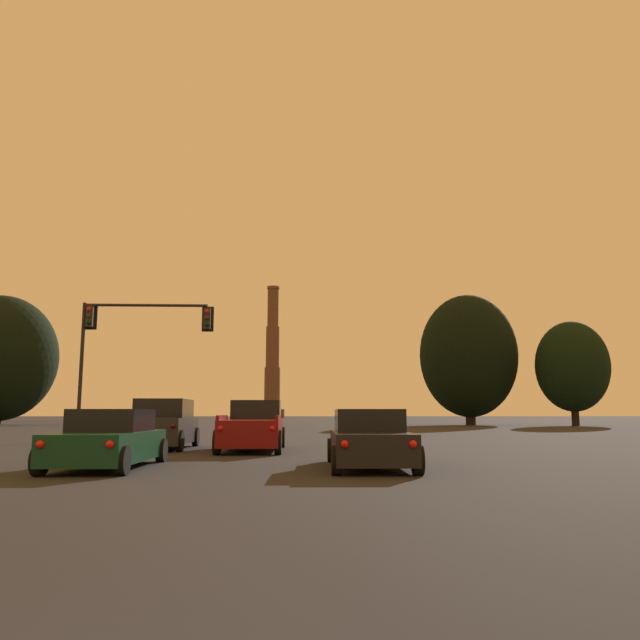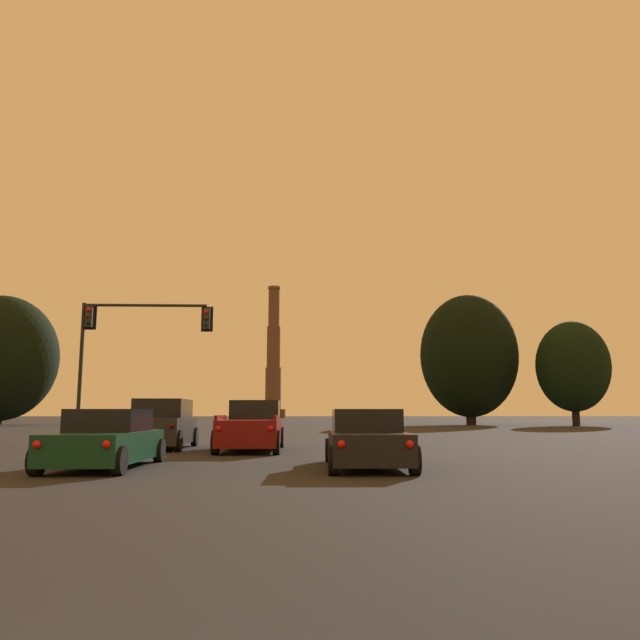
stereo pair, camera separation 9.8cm
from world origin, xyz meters
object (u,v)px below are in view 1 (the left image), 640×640
(smokestack, at_px, (272,366))
(sedan_right_lane_second, at_px, (369,440))
(sedan_left_lane_second, at_px, (109,440))
(traffic_light_overhead_left, at_px, (126,334))
(pickup_truck_center_lane_front, at_px, (254,428))
(suv_left_lane_front, at_px, (164,425))

(smokestack, bearing_deg, sedan_right_lane_second, -87.07)
(sedan_left_lane_second, bearing_deg, sedan_right_lane_second, -0.68)
(sedan_right_lane_second, bearing_deg, traffic_light_overhead_left, 126.14)
(pickup_truck_center_lane_front, xyz_separation_m, traffic_light_overhead_left, (-6.75, 7.34, 4.32))
(suv_left_lane_front, xyz_separation_m, pickup_truck_center_lane_front, (3.47, -1.10, -0.09))
(suv_left_lane_front, bearing_deg, sedan_left_lane_second, -87.98)
(pickup_truck_center_lane_front, bearing_deg, sedan_right_lane_second, -65.19)
(traffic_light_overhead_left, bearing_deg, sedan_right_lane_second, -55.58)
(traffic_light_overhead_left, bearing_deg, smokestack, 89.36)
(pickup_truck_center_lane_front, height_order, traffic_light_overhead_left, traffic_light_overhead_left)
(sedan_right_lane_second, distance_m, traffic_light_overhead_left, 18.39)
(suv_left_lane_front, distance_m, smokestack, 156.48)
(traffic_light_overhead_left, distance_m, smokestack, 149.93)
(sedan_left_lane_second, bearing_deg, smokestack, 91.22)
(pickup_truck_center_lane_front, xyz_separation_m, smokestack, (-5.06, 156.94, 14.14))
(smokestack, bearing_deg, suv_left_lane_front, -89.41)
(pickup_truck_center_lane_front, distance_m, traffic_light_overhead_left, 10.86)
(suv_left_lane_front, relative_size, sedan_left_lane_second, 1.04)
(pickup_truck_center_lane_front, bearing_deg, suv_left_lane_front, 162.90)
(suv_left_lane_front, relative_size, smokestack, 0.13)
(sedan_right_lane_second, height_order, smokestack, smokestack)
(pickup_truck_center_lane_front, relative_size, sedan_left_lane_second, 1.17)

